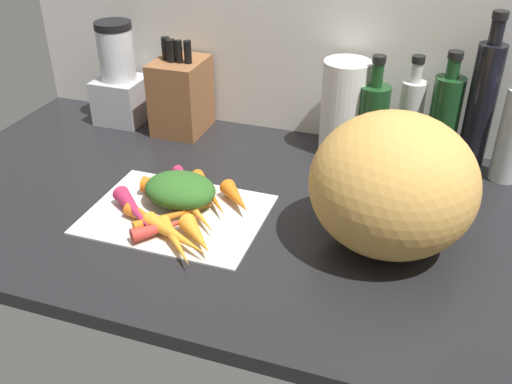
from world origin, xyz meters
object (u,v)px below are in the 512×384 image
object	(u,v)px
carrot_8	(198,236)
carrot_11	(177,200)
carrot_12	(135,211)
winter_squash	(392,185)
carrot_5	(168,226)
carrot_1	(151,220)
carrot_7	(210,194)
carrot_6	(237,198)
bottle_3	(481,107)
paper_towel_roll	(344,108)
carrot_0	(177,236)
blender_appliance	(120,80)
carrot_2	(189,186)
carrot_3	(176,242)
carrot_10	(199,215)
bottle_0	(372,121)
carrot_4	(165,187)
bottle_1	(410,117)
knife_block	(181,95)
carrot_9	(176,215)
cutting_board	(177,213)
bottle_2	(444,120)

from	to	relation	value
carrot_8	carrot_11	bearing A→B (deg)	131.49
carrot_12	winter_squash	bearing A→B (deg)	9.63
carrot_5	carrot_11	size ratio (longest dim) A/B	1.35
carrot_1	carrot_7	bearing A→B (deg)	60.10
carrot_6	winter_squash	bearing A→B (deg)	-5.10
carrot_5	carrot_7	bearing A→B (deg)	76.68
carrot_5	bottle_3	size ratio (longest dim) A/B	0.40
carrot_6	paper_towel_roll	xyz separation A→B (cm)	(14.94, 32.57, 8.80)
carrot_7	carrot_0	bearing A→B (deg)	-89.71
carrot_11	blender_appliance	distance (cm)	50.23
carrot_2	carrot_5	bearing A→B (deg)	-81.11
carrot_0	carrot_3	world-z (taller)	carrot_0
carrot_2	carrot_10	size ratio (longest dim) A/B	1.13
carrot_0	paper_towel_roll	world-z (taller)	paper_towel_roll
carrot_0	carrot_6	world-z (taller)	carrot_6
carrot_12	bottle_0	world-z (taller)	bottle_0
carrot_2	carrot_3	xyz separation A→B (cm)	(5.99, -19.13, 0.04)
carrot_2	carrot_3	distance (cm)	20.04
carrot_4	paper_towel_roll	bearing A→B (deg)	47.30
carrot_0	bottle_1	bearing A→B (deg)	54.51
carrot_0	carrot_7	bearing A→B (deg)	90.29
carrot_5	paper_towel_roll	size ratio (longest dim) A/B	0.63
carrot_3	paper_towel_roll	size ratio (longest dim) A/B	0.67
carrot_3	knife_block	world-z (taller)	knife_block
carrot_4	carrot_9	xyz separation A→B (cm)	(6.28, -7.82, -0.66)
carrot_5	carrot_12	size ratio (longest dim) A/B	0.91
carrot_6	paper_towel_roll	world-z (taller)	paper_towel_roll
carrot_6	paper_towel_roll	distance (cm)	36.90
carrot_3	bottle_0	size ratio (longest dim) A/B	0.60
carrot_3	carrot_10	distance (cm)	9.78
carrot_6	carrot_5	bearing A→B (deg)	-125.37
cutting_board	carrot_12	size ratio (longest dim) A/B	2.24
carrot_5	carrot_7	world-z (taller)	carrot_7
carrot_4	carrot_10	bearing A→B (deg)	-31.72
carrot_0	carrot_11	bearing A→B (deg)	115.34
carrot_8	winter_squash	world-z (taller)	winter_squash
carrot_12	carrot_1	bearing A→B (deg)	-18.58
cutting_board	carrot_0	world-z (taller)	carrot_0
cutting_board	bottle_2	bearing A→B (deg)	39.40
winter_squash	bottle_3	distance (cm)	38.25
cutting_board	carrot_6	bearing A→B (deg)	29.68
carrot_12	knife_block	distance (cm)	44.18
blender_appliance	carrot_8	bearing A→B (deg)	-47.76
carrot_5	carrot_10	xyz separation A→B (cm)	(3.96, 5.63, -0.32)
carrot_9	bottle_3	xyz separation A→B (cm)	(54.10, 41.38, 13.77)
carrot_3	blender_appliance	bearing A→B (deg)	128.55
carrot_0	carrot_1	bearing A→B (deg)	154.02
carrot_4	carrot_1	bearing A→B (deg)	-77.23
carrot_5	bottle_0	distance (cm)	54.17
carrot_9	bottle_3	size ratio (longest dim) A/B	0.48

